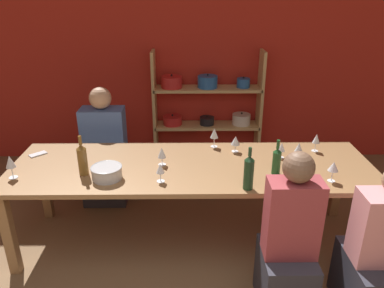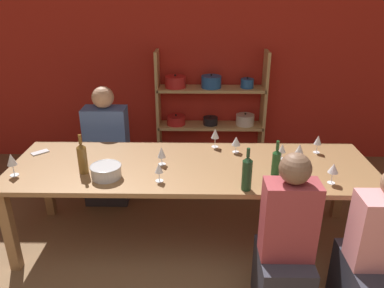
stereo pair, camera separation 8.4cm
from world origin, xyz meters
name	(u,v)px [view 1 (the left image)]	position (x,y,z in m)	size (l,w,h in m)	color
wall_back_red	(176,57)	(0.00, 3.83, 1.35)	(8.80, 0.06, 2.70)	red
shelf_unit	(205,118)	(0.38, 3.63, 0.61)	(1.37, 0.30, 1.46)	tan
dining_table	(192,172)	(0.18, 1.95, 0.70)	(3.08, 0.97, 0.78)	olive
mixing_bowl	(107,172)	(-0.49, 1.71, 0.83)	(0.25, 0.25, 0.10)	#B7BABC
wine_bottle_green	(82,159)	(-0.69, 1.79, 0.91)	(0.08, 0.08, 0.33)	brown
wine_bottle_dark	(249,172)	(0.60, 1.54, 0.92)	(0.08, 0.08, 0.34)	#19381E
wine_bottle_amber	(277,161)	(0.86, 1.78, 0.89)	(0.07, 0.07, 0.30)	#1E4C23
wine_glass_empty_a	(282,147)	(0.97, 2.08, 0.87)	(0.06, 0.06, 0.14)	white
wine_glass_red_a	(333,167)	(1.27, 1.65, 0.90)	(0.08, 0.08, 0.17)	white
wine_glass_empty_b	(160,169)	(-0.06, 1.66, 0.89)	(0.07, 0.07, 0.15)	white
wine_glass_empty_c	(299,148)	(1.10, 2.01, 0.90)	(0.07, 0.07, 0.17)	white
wine_glass_white_a	(214,134)	(0.40, 2.33, 0.91)	(0.07, 0.07, 0.19)	white
wine_glass_empty_d	(10,162)	(-1.24, 1.73, 0.91)	(0.08, 0.08, 0.19)	white
wine_glass_red_b	(162,153)	(-0.07, 1.95, 0.89)	(0.07, 0.07, 0.16)	white
wine_glass_empty_e	(316,139)	(1.32, 2.22, 0.90)	(0.07, 0.07, 0.17)	white
wine_glass_red_c	(235,141)	(0.58, 2.21, 0.88)	(0.08, 0.08, 0.15)	white
cell_phone	(38,154)	(-1.21, 2.17, 0.78)	(0.16, 0.15, 0.01)	silver
person_near_a	(288,255)	(0.84, 1.15, 0.47)	(0.35, 0.44, 1.25)	#2D2D38
person_far_a	(106,158)	(-0.74, 2.76, 0.45)	(0.45, 0.56, 1.24)	#2D2D38
person_near_b	(378,265)	(1.45, 1.10, 0.43)	(0.41, 0.51, 1.18)	#2D2D38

